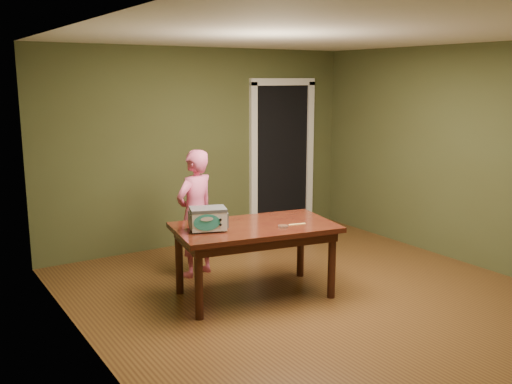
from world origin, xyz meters
The scene contains 8 objects.
floor centered at (0.00, 0.00, 0.00)m, with size 5.00×5.00×0.00m, color brown.
room_shell centered at (0.00, 0.00, 1.71)m, with size 4.52×5.02×2.61m.
doorway centered at (1.30, 2.78, 1.06)m, with size 1.10×0.66×2.25m.
dining_table centered at (-0.48, 0.42, 0.65)m, with size 1.73×1.17×0.75m.
toy_oven centered at (-0.98, 0.49, 0.87)m, with size 0.42×0.34×0.23m.
baking_pan centered at (-0.30, 0.19, 0.76)m, with size 0.10×0.10×0.02m.
spatula centered at (-0.11, 0.20, 0.75)m, with size 0.18×0.03×0.01m, color #FFD16E.
child centered at (-0.70, 1.32, 0.72)m, with size 0.52×0.34×1.43m, color #EB6090.
Camera 1 is at (-3.47, -4.27, 2.21)m, focal length 40.00 mm.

